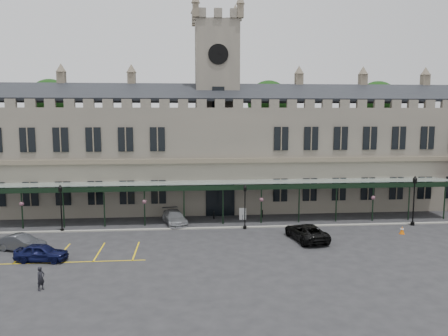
{
  "coord_description": "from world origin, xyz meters",
  "views": [
    {
      "loc": [
        -3.76,
        -36.73,
        11.41
      ],
      "look_at": [
        0.0,
        6.0,
        6.0
      ],
      "focal_mm": 35.0,
      "sensor_mm": 36.0,
      "label": 1
    }
  ],
  "objects": [
    {
      "name": "traffic_cone",
      "position": [
        16.64,
        1.97,
        0.36
      ],
      "size": [
        0.47,
        0.47,
        0.74
      ],
      "rotation": [
        0.0,
        0.0,
        0.38
      ],
      "color": "#DF6107",
      "rests_on": "ground"
    },
    {
      "name": "parking_markings",
      "position": [
        -14.0,
        -1.5,
        0.0
      ],
      "size": [
        16.0,
        6.0,
        0.01
      ],
      "primitive_type": null,
      "color": "gold",
      "rests_on": "ground"
    },
    {
      "name": "bollard_left",
      "position": [
        -0.79,
        9.45,
        0.42
      ],
      "size": [
        0.15,
        0.15,
        0.84
      ],
      "primitive_type": "cylinder",
      "color": "black",
      "rests_on": "ground"
    },
    {
      "name": "person_a",
      "position": [
        -13.2,
        -8.72,
        0.79
      ],
      "size": [
        0.63,
        0.69,
        1.58
      ],
      "primitive_type": "imported",
      "rotation": [
        0.0,
        0.0,
        1.01
      ],
      "color": "black",
      "rests_on": "ground"
    },
    {
      "name": "bollard_right",
      "position": [
        4.54,
        9.64,
        0.42
      ],
      "size": [
        0.15,
        0.15,
        0.85
      ],
      "primitive_type": "cylinder",
      "color": "black",
      "rests_on": "ground"
    },
    {
      "name": "tree_behind_right",
      "position": [
        24.0,
        25.0,
        12.81
      ],
      "size": [
        6.0,
        6.0,
        16.0
      ],
      "color": "#332314",
      "rests_on": "ground"
    },
    {
      "name": "car_left_a",
      "position": [
        -15.0,
        -2.92,
        0.68
      ],
      "size": [
        4.19,
        2.15,
        1.36
      ],
      "primitive_type": "imported",
      "rotation": [
        0.0,
        0.0,
        1.43
      ],
      "color": "#0C0F35",
      "rests_on": "ground"
    },
    {
      "name": "lamp_post_mid",
      "position": [
        2.0,
        5.12,
        2.65
      ],
      "size": [
        0.42,
        0.42,
        4.47
      ],
      "color": "black",
      "rests_on": "ground"
    },
    {
      "name": "lamp_post_right",
      "position": [
        19.3,
        4.97,
        3.04
      ],
      "size": [
        0.49,
        0.49,
        5.13
      ],
      "color": "black",
      "rests_on": "ground"
    },
    {
      "name": "kerb",
      "position": [
        0.0,
        5.5,
        0.06
      ],
      "size": [
        60.0,
        0.4,
        0.12
      ],
      "primitive_type": "cube",
      "color": "gray",
      "rests_on": "ground"
    },
    {
      "name": "sign_board",
      "position": [
        2.27,
        8.86,
        0.62
      ],
      "size": [
        0.74,
        0.2,
        1.27
      ],
      "rotation": [
        0.0,
        0.0,
        -0.21
      ],
      "color": "black",
      "rests_on": "ground"
    },
    {
      "name": "car_left_b",
      "position": [
        -17.5,
        -0.13,
        0.68
      ],
      "size": [
        4.37,
        2.89,
        1.36
      ],
      "primitive_type": "imported",
      "rotation": [
        0.0,
        0.0,
        1.19
      ],
      "color": "#33363A",
      "rests_on": "ground"
    },
    {
      "name": "lamp_post_left",
      "position": [
        -15.77,
        5.59,
        2.75
      ],
      "size": [
        0.44,
        0.44,
        4.64
      ],
      "color": "black",
      "rests_on": "ground"
    },
    {
      "name": "station_building",
      "position": [
        0.0,
        15.91,
        6.47
      ],
      "size": [
        60.0,
        10.36,
        17.3
      ],
      "color": "#645E53",
      "rests_on": "ground"
    },
    {
      "name": "tree_behind_left",
      "position": [
        -22.0,
        25.0,
        12.81
      ],
      "size": [
        6.0,
        6.0,
        16.0
      ],
      "color": "#332314",
      "rests_on": "ground"
    },
    {
      "name": "clock_tower",
      "position": [
        0.0,
        16.0,
        13.11
      ],
      "size": [
        5.6,
        5.6,
        24.8
      ],
      "color": "#645E53",
      "rests_on": "ground"
    },
    {
      "name": "tree_behind_mid",
      "position": [
        8.0,
        25.0,
        12.81
      ],
      "size": [
        6.0,
        6.0,
        16.0
      ],
      "color": "#332314",
      "rests_on": "ground"
    },
    {
      "name": "canopy",
      "position": [
        0.0,
        7.46,
        2.4
      ],
      "size": [
        50.0,
        4.1,
        4.3
      ],
      "color": "#8C9E93",
      "rests_on": "ground"
    },
    {
      "name": "ground",
      "position": [
        0.0,
        0.0,
        0.0
      ],
      "size": [
        140.0,
        140.0,
        0.0
      ],
      "primitive_type": "plane",
      "color": "black"
    },
    {
      "name": "car_van",
      "position": [
        7.0,
        0.8,
        0.75
      ],
      "size": [
        3.33,
        5.71,
        1.49
      ],
      "primitive_type": "imported",
      "rotation": [
        0.0,
        0.0,
        3.31
      ],
      "color": "black",
      "rests_on": "ground"
    },
    {
      "name": "car_taxi",
      "position": [
        -5.0,
        7.6,
        0.7
      ],
      "size": [
        3.06,
        5.13,
        1.39
      ],
      "primitive_type": "imported",
      "rotation": [
        0.0,
        0.0,
        0.25
      ],
      "color": "gray",
      "rests_on": "ground"
    }
  ]
}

